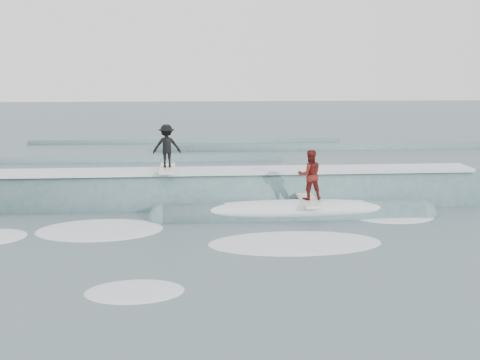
{
  "coord_description": "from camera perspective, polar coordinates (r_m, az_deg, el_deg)",
  "views": [
    {
      "loc": [
        -1.4,
        -15.98,
        4.89
      ],
      "look_at": [
        0.0,
        2.89,
        1.1
      ],
      "focal_mm": 40.0,
      "sensor_mm": 36.0,
      "label": 1
    }
  ],
  "objects": [
    {
      "name": "whitewater",
      "position": [
        16.22,
        -3.47,
        -6.25
      ],
      "size": [
        15.31,
        7.52,
        0.1
      ],
      "color": "white",
      "rests_on": "ground"
    },
    {
      "name": "surfer_black",
      "position": [
        20.11,
        -7.81,
        3.38
      ],
      "size": [
        1.07,
        2.02,
        1.7
      ],
      "color": "silver",
      "rests_on": "ground"
    },
    {
      "name": "surfer_red",
      "position": [
        18.4,
        7.44,
        0.27
      ],
      "size": [
        0.88,
        2.0,
        1.81
      ],
      "color": "silver",
      "rests_on": "ground"
    },
    {
      "name": "far_swells",
      "position": [
        34.01,
        -2.32,
        3.05
      ],
      "size": [
        36.5,
        8.65,
        0.8
      ],
      "color": "#3B6362",
      "rests_on": "ground"
    },
    {
      "name": "ground",
      "position": [
        16.77,
        0.73,
        -5.63
      ],
      "size": [
        160.0,
        160.0,
        0.0
      ],
      "primitive_type": "plane",
      "color": "#425960",
      "rests_on": "ground"
    },
    {
      "name": "breaking_wave",
      "position": [
        20.27,
        0.45,
        -2.53
      ],
      "size": [
        21.29,
        4.04,
        2.53
      ],
      "color": "#3B6362",
      "rests_on": "ground"
    }
  ]
}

